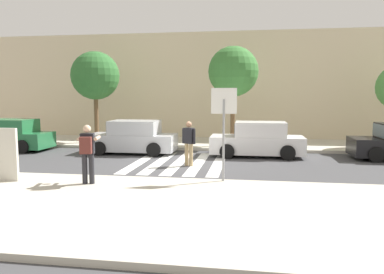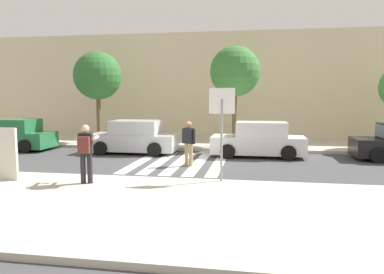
# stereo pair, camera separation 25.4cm
# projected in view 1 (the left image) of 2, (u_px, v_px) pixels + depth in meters

# --- Properties ---
(ground_plane) EXTENTS (120.00, 120.00, 0.00)m
(ground_plane) POSITION_uv_depth(u_px,v_px,m) (178.00, 163.00, 14.98)
(ground_plane) COLOR #424244
(sidewalk_near) EXTENTS (60.00, 6.00, 0.14)m
(sidewalk_near) POSITION_uv_depth(u_px,v_px,m) (128.00, 207.00, 8.88)
(sidewalk_near) COLOR beige
(sidewalk_near) RESTS_ON ground
(sidewalk_far) EXTENTS (60.00, 4.80, 0.14)m
(sidewalk_far) POSITION_uv_depth(u_px,v_px,m) (198.00, 143.00, 20.86)
(sidewalk_far) COLOR beige
(sidewalk_far) RESTS_ON ground
(building_facade_far) EXTENTS (56.00, 4.00, 6.55)m
(building_facade_far) POSITION_uv_depth(u_px,v_px,m) (207.00, 87.00, 24.84)
(building_facade_far) COLOR beige
(building_facade_far) RESTS_ON ground
(crosswalk_stripe_0) EXTENTS (0.44, 5.20, 0.01)m
(crosswalk_stripe_0) POSITION_uv_depth(u_px,v_px,m) (141.00, 161.00, 15.42)
(crosswalk_stripe_0) COLOR silver
(crosswalk_stripe_0) RESTS_ON ground
(crosswalk_stripe_1) EXTENTS (0.44, 5.20, 0.01)m
(crosswalk_stripe_1) POSITION_uv_depth(u_px,v_px,m) (160.00, 162.00, 15.30)
(crosswalk_stripe_1) COLOR silver
(crosswalk_stripe_1) RESTS_ON ground
(crosswalk_stripe_2) EXTENTS (0.44, 5.20, 0.01)m
(crosswalk_stripe_2) POSITION_uv_depth(u_px,v_px,m) (179.00, 162.00, 15.17)
(crosswalk_stripe_2) COLOR silver
(crosswalk_stripe_2) RESTS_ON ground
(crosswalk_stripe_3) EXTENTS (0.44, 5.20, 0.01)m
(crosswalk_stripe_3) POSITION_uv_depth(u_px,v_px,m) (198.00, 163.00, 15.05)
(crosswalk_stripe_3) COLOR silver
(crosswalk_stripe_3) RESTS_ON ground
(crosswalk_stripe_4) EXTENTS (0.44, 5.20, 0.01)m
(crosswalk_stripe_4) POSITION_uv_depth(u_px,v_px,m) (218.00, 164.00, 14.93)
(crosswalk_stripe_4) COLOR silver
(crosswalk_stripe_4) RESTS_ON ground
(stop_sign) EXTENTS (0.76, 0.08, 2.79)m
(stop_sign) POSITION_uv_depth(u_px,v_px,m) (224.00, 113.00, 11.09)
(stop_sign) COLOR gray
(stop_sign) RESTS_ON sidewalk_near
(photographer_with_backpack) EXTENTS (0.69, 0.92, 1.72)m
(photographer_with_backpack) POSITION_uv_depth(u_px,v_px,m) (87.00, 149.00, 10.80)
(photographer_with_backpack) COLOR #232328
(photographer_with_backpack) RESTS_ON sidewalk_near
(pedestrian_crossing) EXTENTS (0.54, 0.37, 1.72)m
(pedestrian_crossing) POSITION_uv_depth(u_px,v_px,m) (189.00, 141.00, 14.35)
(pedestrian_crossing) COLOR tan
(pedestrian_crossing) RESTS_ON ground
(parked_car_green) EXTENTS (4.10, 1.92, 1.55)m
(parked_car_green) POSITION_uv_depth(u_px,v_px,m) (10.00, 136.00, 18.52)
(parked_car_green) COLOR #236B3D
(parked_car_green) RESTS_ON ground
(parked_car_silver) EXTENTS (4.10, 1.92, 1.55)m
(parked_car_silver) POSITION_uv_depth(u_px,v_px,m) (133.00, 138.00, 17.55)
(parked_car_silver) COLOR #B7BABF
(parked_car_silver) RESTS_ON ground
(parked_car_white) EXTENTS (4.10, 1.92, 1.55)m
(parked_car_white) POSITION_uv_depth(u_px,v_px,m) (258.00, 140.00, 16.67)
(parked_car_white) COLOR white
(parked_car_white) RESTS_ON ground
(street_tree_west) EXTENTS (2.62, 2.62, 4.96)m
(street_tree_west) POSITION_uv_depth(u_px,v_px,m) (95.00, 76.00, 20.37)
(street_tree_west) COLOR brown
(street_tree_west) RESTS_ON sidewalk_far
(street_tree_center) EXTENTS (2.56, 2.56, 5.08)m
(street_tree_center) POSITION_uv_depth(u_px,v_px,m) (233.00, 72.00, 19.03)
(street_tree_center) COLOR brown
(street_tree_center) RESTS_ON sidewalk_far
(advertising_board) EXTENTS (1.10, 0.11, 1.60)m
(advertising_board) POSITION_uv_depth(u_px,v_px,m) (1.00, 154.00, 11.28)
(advertising_board) COLOR beige
(advertising_board) RESTS_ON sidewalk_near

